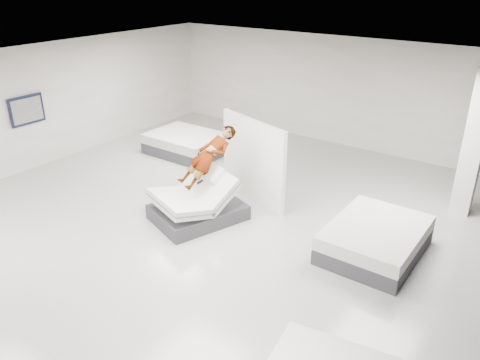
{
  "coord_description": "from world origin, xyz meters",
  "views": [
    {
      "loc": [
        5.37,
        -5.83,
        4.96
      ],
      "look_at": [
        0.31,
        1.24,
        1.0
      ],
      "focal_mm": 35.0,
      "sensor_mm": 36.0,
      "label": 1
    }
  ],
  "objects_px": {
    "divider_panel": "(253,161)",
    "person": "(209,167)",
    "wall_poster": "(27,110)",
    "remote": "(200,182)",
    "hero_bed": "(197,204)",
    "flat_bed_right_far": "(375,240)",
    "column": "(474,144)",
    "flat_bed_left_far": "(186,144)"
  },
  "relations": [
    {
      "from": "column",
      "to": "person",
      "type": "bearing_deg",
      "value": -142.77
    },
    {
      "from": "hero_bed",
      "to": "flat_bed_right_far",
      "type": "xyz_separation_m",
      "value": [
        3.58,
        0.95,
        -0.06
      ]
    },
    {
      "from": "divider_panel",
      "to": "flat_bed_left_far",
      "type": "bearing_deg",
      "value": 175.01
    },
    {
      "from": "divider_panel",
      "to": "flat_bed_left_far",
      "type": "height_order",
      "value": "divider_panel"
    },
    {
      "from": "flat_bed_right_far",
      "to": "column",
      "type": "relative_size",
      "value": 0.66
    },
    {
      "from": "flat_bed_right_far",
      "to": "flat_bed_left_far",
      "type": "relative_size",
      "value": 1.0
    },
    {
      "from": "remote",
      "to": "flat_bed_right_far",
      "type": "xyz_separation_m",
      "value": [
        3.38,
        1.05,
        -0.69
      ]
    },
    {
      "from": "column",
      "to": "hero_bed",
      "type": "bearing_deg",
      "value": -141.04
    },
    {
      "from": "person",
      "to": "flat_bed_left_far",
      "type": "relative_size",
      "value": 0.75
    },
    {
      "from": "flat_bed_right_far",
      "to": "flat_bed_left_far",
      "type": "bearing_deg",
      "value": 163.6
    },
    {
      "from": "person",
      "to": "remote",
      "type": "bearing_deg",
      "value": -57.85
    },
    {
      "from": "hero_bed",
      "to": "person",
      "type": "bearing_deg",
      "value": 70.63
    },
    {
      "from": "flat_bed_left_far",
      "to": "column",
      "type": "relative_size",
      "value": 0.66
    },
    {
      "from": "flat_bed_left_far",
      "to": "person",
      "type": "bearing_deg",
      "value": -40.86
    },
    {
      "from": "hero_bed",
      "to": "wall_poster",
      "type": "height_order",
      "value": "wall_poster"
    },
    {
      "from": "divider_panel",
      "to": "flat_bed_right_far",
      "type": "bearing_deg",
      "value": 8.36
    },
    {
      "from": "divider_panel",
      "to": "person",
      "type": "bearing_deg",
      "value": -87.95
    },
    {
      "from": "wall_poster",
      "to": "column",
      "type": "bearing_deg",
      "value": 21.93
    },
    {
      "from": "flat_bed_left_far",
      "to": "wall_poster",
      "type": "bearing_deg",
      "value": -129.15
    },
    {
      "from": "remote",
      "to": "column",
      "type": "distance_m",
      "value": 5.77
    },
    {
      "from": "flat_bed_right_far",
      "to": "remote",
      "type": "bearing_deg",
      "value": -162.74
    },
    {
      "from": "hero_bed",
      "to": "person",
      "type": "relative_size",
      "value": 1.37
    },
    {
      "from": "remote",
      "to": "divider_panel",
      "type": "distance_m",
      "value": 1.59
    },
    {
      "from": "person",
      "to": "wall_poster",
      "type": "height_order",
      "value": "wall_poster"
    },
    {
      "from": "hero_bed",
      "to": "column",
      "type": "relative_size",
      "value": 0.68
    },
    {
      "from": "flat_bed_right_far",
      "to": "wall_poster",
      "type": "xyz_separation_m",
      "value": [
        -8.99,
        -1.29,
        1.31
      ]
    },
    {
      "from": "person",
      "to": "remote",
      "type": "height_order",
      "value": "person"
    },
    {
      "from": "divider_panel",
      "to": "wall_poster",
      "type": "height_order",
      "value": "wall_poster"
    },
    {
      "from": "remote",
      "to": "flat_bed_left_far",
      "type": "relative_size",
      "value": 0.07
    },
    {
      "from": "person",
      "to": "flat_bed_right_far",
      "type": "bearing_deg",
      "value": 29.94
    },
    {
      "from": "divider_panel",
      "to": "wall_poster",
      "type": "bearing_deg",
      "value": -145.06
    },
    {
      "from": "remote",
      "to": "divider_panel",
      "type": "relative_size",
      "value": 0.07
    },
    {
      "from": "person",
      "to": "hero_bed",
      "type": "bearing_deg",
      "value": -90.0
    },
    {
      "from": "hero_bed",
      "to": "remote",
      "type": "distance_m",
      "value": 0.66
    },
    {
      "from": "hero_bed",
      "to": "divider_panel",
      "type": "distance_m",
      "value": 1.65
    },
    {
      "from": "wall_poster",
      "to": "remote",
      "type": "bearing_deg",
      "value": 2.41
    },
    {
      "from": "person",
      "to": "flat_bed_left_far",
      "type": "bearing_deg",
      "value": 158.51
    },
    {
      "from": "hero_bed",
      "to": "divider_panel",
      "type": "height_order",
      "value": "divider_panel"
    },
    {
      "from": "column",
      "to": "wall_poster",
      "type": "bearing_deg",
      "value": -158.07
    },
    {
      "from": "person",
      "to": "divider_panel",
      "type": "height_order",
      "value": "divider_panel"
    },
    {
      "from": "wall_poster",
      "to": "hero_bed",
      "type": "bearing_deg",
      "value": 3.57
    },
    {
      "from": "divider_panel",
      "to": "wall_poster",
      "type": "distance_m",
      "value": 6.14
    }
  ]
}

